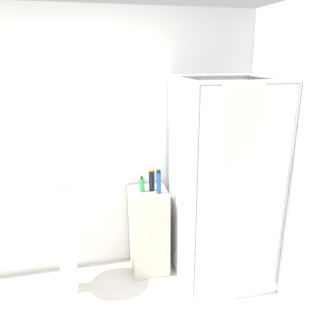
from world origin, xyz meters
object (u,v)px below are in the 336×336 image
sink (64,226)px  shampoo_bottle_tall_black (152,180)px  shampoo_bottle_blue (159,182)px  soap_dispenser (142,185)px

sink → shampoo_bottle_tall_black: shampoo_bottle_tall_black is taller
shampoo_bottle_blue → shampoo_bottle_tall_black: bearing=121.6°
shampoo_bottle_tall_black → shampoo_bottle_blue: bearing=-58.4°
shampoo_bottle_blue → sink: bearing=-175.2°
soap_dispenser → shampoo_bottle_tall_black: 0.11m
shampoo_bottle_tall_black → sink: bearing=-169.4°
sink → soap_dispenser: bearing=11.3°
sink → shampoo_bottle_blue: 0.92m
soap_dispenser → shampoo_bottle_tall_black: (0.10, 0.01, 0.04)m
shampoo_bottle_tall_black → shampoo_bottle_blue: shampoo_bottle_blue is taller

